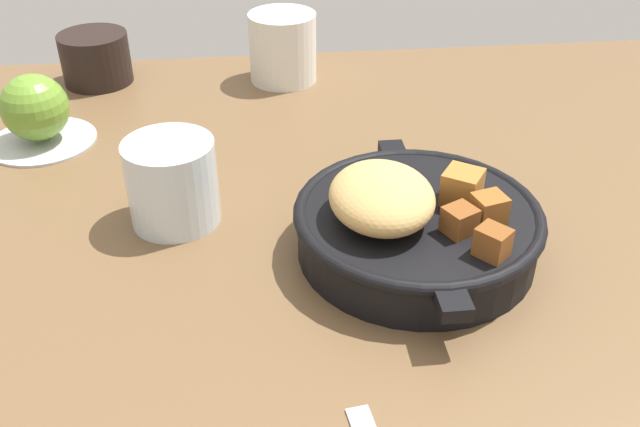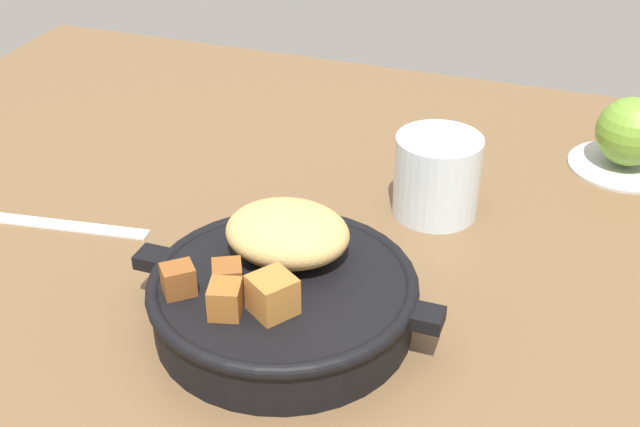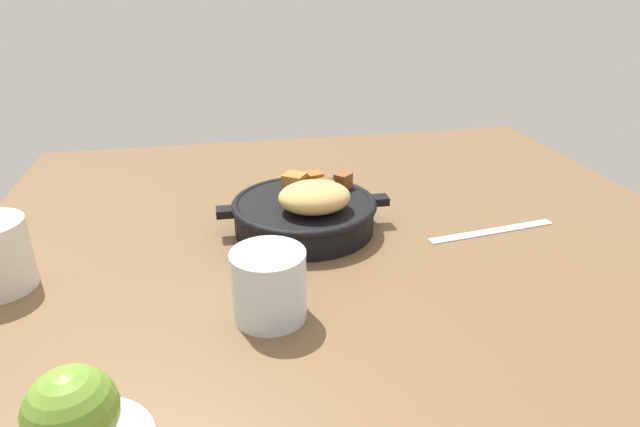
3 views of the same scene
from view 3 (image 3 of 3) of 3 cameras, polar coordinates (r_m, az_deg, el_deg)
The scene contains 5 objects.
ground_plane at distance 79.72cm, azimuth 2.80°, elevation -3.49°, with size 108.60×103.79×2.40cm, color brown.
cast_iron_skillet at distance 80.52cm, azimuth -1.51°, elevation 0.35°, with size 25.94×21.66×8.73cm.
red_apple at distance 49.39cm, azimuth -24.72°, elevation -18.42°, with size 7.39×7.39×7.39cm, color olive.
butter_knife at distance 85.20cm, azimuth 17.71°, elevation -1.74°, with size 20.98×1.60×0.36cm, color silver.
water_glass_short at distance 60.78cm, azimuth -5.39°, elevation -7.50°, with size 8.39×8.39×8.14cm, color silver.
Camera 3 is at (17.37, 68.27, 36.13)cm, focal length 30.36 mm.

